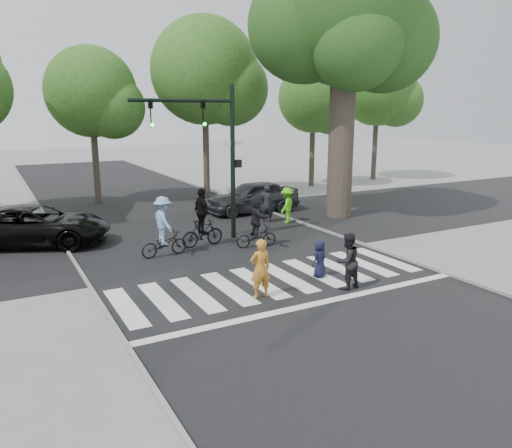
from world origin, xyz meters
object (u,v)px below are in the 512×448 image
Objects in this scene: pedestrian_child at (320,259)px; car_grey at (253,197)px; cyclist_left at (164,231)px; traffic_signal at (213,141)px; cyclist_right at (256,224)px; pedestrian_adult at (347,261)px; car_suv at (35,226)px; eucalyptus at (344,18)px; pedestrian_woman at (260,269)px; cyclist_mid at (202,223)px.

pedestrian_child is 10.21m from car_grey.
pedestrian_child is at bearing -52.00° from cyclist_left.
traffic_signal is 3.58m from cyclist_right.
pedestrian_adult is at bearing 76.82° from pedestrian_child.
traffic_signal is 1.09× the size of car_suv.
cyclist_left is at bearing -154.72° from traffic_signal.
traffic_signal is 0.46× the size of eucalyptus.
pedestrian_woman is at bearing -102.49° from traffic_signal.
car_suv is (-7.36, 8.22, 0.18)m from pedestrian_child.
pedestrian_child is at bearing -15.32° from car_grey.
eucalyptus reaches higher than pedestrian_adult.
cyclist_right is (-6.19, -3.13, -8.19)m from eucalyptus.
cyclist_right is 0.36× the size of car_suv.
cyclist_mid is 0.47× the size of car_grey.
car_grey is at bearing -123.56° from pedestrian_child.
car_suv is at bearing 135.89° from cyclist_left.
traffic_signal is 4.01m from cyclist_left.
eucalyptus is at bearing 11.56° from traffic_signal.
pedestrian_child is 0.21× the size of car_suv.
car_grey is (10.24, 1.57, 0.04)m from car_suv.
traffic_signal reaches higher than car_grey.
eucalyptus is 12.88m from cyclist_left.
pedestrian_adult is at bearing -118.04° from car_suv.
cyclist_right reaches higher than pedestrian_child.
car_suv is at bearing -58.96° from pedestrian_woman.
traffic_signal is 2.69× the size of cyclist_mid.
traffic_signal is at bearing 25.28° from cyclist_left.
eucalyptus reaches higher than cyclist_right.
traffic_signal is at bearing -88.62° from car_suv.
pedestrian_child is 5.37m from cyclist_mid.
pedestrian_adult reaches higher than car_grey.
pedestrian_woman is 1.01× the size of pedestrian_adult.
car_grey is (2.88, 9.79, 0.22)m from pedestrian_child.
car_grey is (3.95, 4.15, -3.10)m from traffic_signal.
cyclist_mid is 6.39m from car_suv.
cyclist_mid is at bearing 18.30° from cyclist_left.
pedestrian_child is at bearing -79.31° from traffic_signal.
pedestrian_woman is 11.71m from car_grey.
traffic_signal is 7.12m from pedestrian_woman.
eucalyptus is 15.87m from car_suv.
pedestrian_child is at bearing -130.71° from eucalyptus.
eucalyptus is 5.82× the size of cyclist_mid.
car_suv is (-4.90, 8.85, -0.07)m from pedestrian_woman.
eucalyptus is 6.52× the size of cyclist_right.
cyclist_left is (-3.51, 4.49, 0.35)m from pedestrian_child.
cyclist_left is 0.46× the size of car_grey.
pedestrian_woman is at bearing -26.03° from car_grey.
pedestrian_child is 0.59× the size of cyclist_right.
cyclist_right is at bearing -115.27° from pedestrian_woman.
pedestrian_adult is 6.54m from cyclist_mid.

